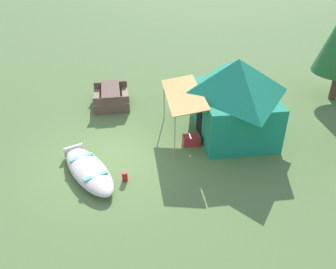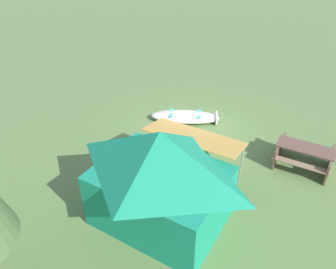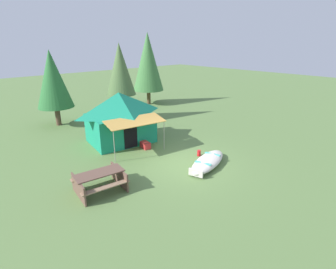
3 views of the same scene
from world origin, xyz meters
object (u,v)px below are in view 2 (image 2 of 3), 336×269
at_px(canvas_cabin_tent, 161,176).
at_px(cooler_box, 171,173).
at_px(picnic_table, 304,154).
at_px(fuel_can, 164,127).
at_px(beached_rowboat, 185,117).

xyz_separation_m(canvas_cabin_tent, cooler_box, (0.39, -1.73, -1.30)).
xyz_separation_m(picnic_table, fuel_can, (5.28, -0.40, -0.34)).
bearing_deg(canvas_cabin_tent, picnic_table, -131.80).
bearing_deg(canvas_cabin_tent, beached_rowboat, -77.60).
bearing_deg(cooler_box, canvas_cabin_tent, 102.71).
bearing_deg(picnic_table, canvas_cabin_tent, 48.20).
relative_size(picnic_table, fuel_can, 6.71).
bearing_deg(beached_rowboat, cooler_box, 102.26).
xyz_separation_m(beached_rowboat, fuel_can, (0.56, 1.02, -0.06)).
height_order(canvas_cabin_tent, fuel_can, canvas_cabin_tent).
distance_m(beached_rowboat, canvas_cabin_tent, 5.65).
height_order(picnic_table, cooler_box, picnic_table).
relative_size(canvas_cabin_tent, cooler_box, 7.21).
distance_m(picnic_table, cooler_box, 4.53).
distance_m(canvas_cabin_tent, fuel_can, 4.88).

